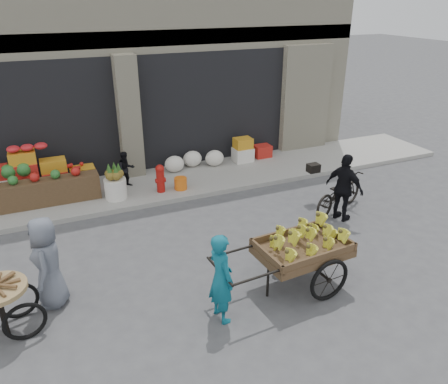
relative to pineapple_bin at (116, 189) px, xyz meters
name	(u,v)px	position (x,y,z in m)	size (l,w,h in m)	color
ground	(198,275)	(0.75, -3.60, -0.37)	(80.00, 80.00, 0.00)	#424244
sidewalk	(142,188)	(0.75, 0.50, -0.31)	(18.00, 2.20, 0.12)	gray
building	(102,39)	(0.75, 4.43, 3.00)	(14.00, 6.45, 7.00)	beige
fruit_display	(34,177)	(-1.73, 0.78, 0.30)	(3.10, 1.12, 1.24)	#B22018
pineapple_bin	(116,189)	(0.00, 0.00, 0.00)	(0.52, 0.52, 0.50)	silver
fire_hydrant	(160,177)	(1.10, -0.05, 0.13)	(0.22, 0.22, 0.71)	#A5140F
orange_bucket	(181,183)	(1.60, -0.10, -0.10)	(0.32, 0.32, 0.30)	orange
right_bay_goods	(225,154)	(3.36, 1.10, 0.04)	(3.35, 0.60, 0.70)	silver
seated_person	(126,169)	(0.40, 0.60, 0.21)	(0.45, 0.35, 0.93)	black
banana_cart	(300,247)	(2.21, -4.59, 0.41)	(2.63, 1.22, 1.07)	brown
vendor_woman	(221,278)	(0.69, -4.81, 0.37)	(0.54, 0.35, 1.48)	#0E5B6F
vendor_grey	(48,262)	(-1.67, -3.38, 0.40)	(0.76, 0.49, 1.55)	slate
bicycle	(339,193)	(4.65, -2.48, 0.08)	(0.60, 1.72, 0.90)	black
cyclist	(344,188)	(4.45, -2.88, 0.40)	(0.90, 0.37, 1.54)	black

